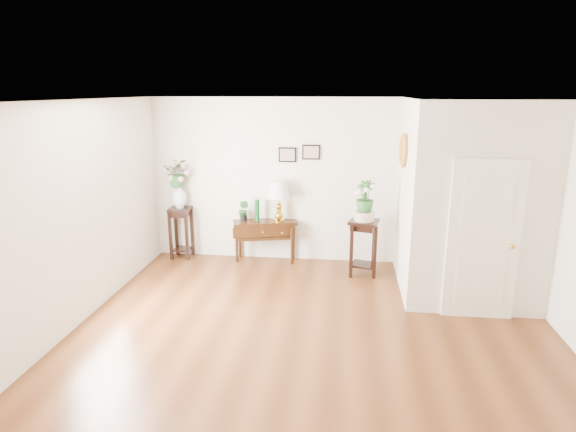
% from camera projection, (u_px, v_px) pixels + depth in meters
% --- Properties ---
extents(floor, '(6.00, 5.50, 0.02)m').
position_uv_depth(floor, '(313.00, 336.00, 5.88)').
color(floor, brown).
rests_on(floor, ground).
extents(ceiling, '(6.00, 5.50, 0.02)m').
position_uv_depth(ceiling, '(317.00, 101.00, 5.17)').
color(ceiling, white).
rests_on(ceiling, ground).
extents(wall_back, '(6.00, 0.02, 2.80)m').
position_uv_depth(wall_back, '(325.00, 182.00, 8.17)').
color(wall_back, beige).
rests_on(wall_back, ground).
extents(wall_front, '(6.00, 0.02, 2.80)m').
position_uv_depth(wall_front, '(285.00, 350.00, 2.89)').
color(wall_front, beige).
rests_on(wall_front, ground).
extents(wall_left, '(0.02, 5.50, 2.80)m').
position_uv_depth(wall_left, '(70.00, 218.00, 5.87)').
color(wall_left, beige).
rests_on(wall_left, ground).
extents(partition, '(1.80, 1.95, 2.80)m').
position_uv_depth(partition, '(467.00, 197.00, 6.99)').
color(partition, beige).
rests_on(partition, floor).
extents(door, '(0.90, 0.05, 2.10)m').
position_uv_depth(door, '(483.00, 241.00, 6.12)').
color(door, silver).
rests_on(door, floor).
extents(art_print_left, '(0.30, 0.02, 0.25)m').
position_uv_depth(art_print_left, '(287.00, 155.00, 8.11)').
color(art_print_left, black).
rests_on(art_print_left, wall_back).
extents(art_print_right, '(0.30, 0.02, 0.25)m').
position_uv_depth(art_print_right, '(311.00, 152.00, 8.05)').
color(art_print_right, black).
rests_on(art_print_right, wall_back).
extents(wall_ornament, '(0.07, 0.51, 0.51)m').
position_uv_depth(wall_ornament, '(403.00, 150.00, 7.05)').
color(wall_ornament, '#BC7535').
rests_on(wall_ornament, partition).
extents(console_table, '(1.14, 0.63, 0.72)m').
position_uv_depth(console_table, '(265.00, 241.00, 8.38)').
color(console_table, black).
rests_on(console_table, floor).
extents(table_lamp, '(0.42, 0.42, 0.71)m').
position_uv_depth(table_lamp, '(279.00, 202.00, 8.17)').
color(table_lamp, '#AE901D').
rests_on(table_lamp, console_table).
extents(green_vase, '(0.10, 0.10, 0.37)m').
position_uv_depth(green_vase, '(257.00, 211.00, 8.26)').
color(green_vase, '#094218').
rests_on(green_vase, console_table).
extents(potted_plant, '(0.22, 0.20, 0.34)m').
position_uv_depth(potted_plant, '(244.00, 211.00, 8.28)').
color(potted_plant, '#245925').
rests_on(potted_plant, console_table).
extents(plant_stand_a, '(0.36, 0.36, 0.92)m').
position_uv_depth(plant_stand_a, '(181.00, 233.00, 8.52)').
color(plant_stand_a, black).
rests_on(plant_stand_a, floor).
extents(porcelain_vase, '(0.31, 0.31, 0.42)m').
position_uv_depth(porcelain_vase, '(179.00, 195.00, 8.35)').
color(porcelain_vase, silver).
rests_on(porcelain_vase, plant_stand_a).
extents(lily_arrangement, '(0.48, 0.42, 0.50)m').
position_uv_depth(lily_arrangement, '(178.00, 171.00, 8.24)').
color(lily_arrangement, '#245925').
rests_on(lily_arrangement, porcelain_vase).
extents(plant_stand_b, '(0.52, 0.52, 0.90)m').
position_uv_depth(plant_stand_b, '(363.00, 247.00, 7.75)').
color(plant_stand_b, black).
rests_on(plant_stand_b, floor).
extents(ceramic_bowl, '(0.42, 0.42, 0.14)m').
position_uv_depth(ceramic_bowl, '(364.00, 215.00, 7.62)').
color(ceramic_bowl, beige).
rests_on(ceramic_bowl, plant_stand_b).
extents(narcissus, '(0.37, 0.37, 0.52)m').
position_uv_depth(narcissus, '(365.00, 197.00, 7.54)').
color(narcissus, '#245925').
rests_on(narcissus, ceramic_bowl).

